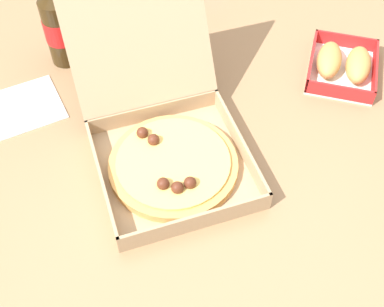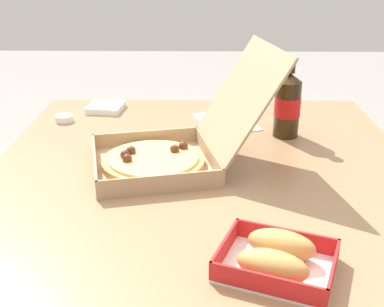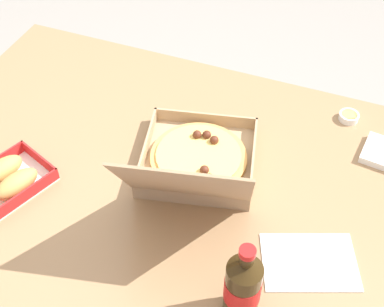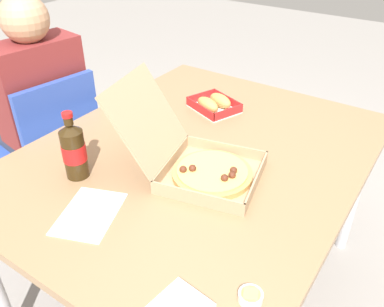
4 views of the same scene
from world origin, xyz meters
The scene contains 7 objects.
dining_table centered at (0.00, 0.00, 0.64)m, with size 1.34×1.06×0.70m.
pizza_box_open centered at (-0.11, -0.09, 0.75)m, with size 0.38×0.50×0.29m.
bread_side_box centered at (0.31, 0.12, 0.73)m, with size 0.21×0.23×0.06m.
cola_bottle centered at (-0.33, 0.24, 0.80)m, with size 0.07×0.07×0.22m.
paper_menu centered at (-0.44, 0.07, 0.70)m, with size 0.21×0.15×0.00m, color white.
napkin_pile centered at (-0.55, -0.32, 0.71)m, with size 0.11×0.11×0.02m, color white.
dipping_sauce_cup centered at (-0.44, -0.43, 0.71)m, with size 0.06×0.06×0.02m.
Camera 2 is at (1.02, -0.01, 1.22)m, focal length 46.36 mm.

